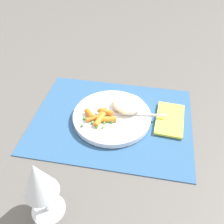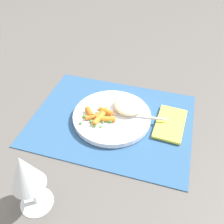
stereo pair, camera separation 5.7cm
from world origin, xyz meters
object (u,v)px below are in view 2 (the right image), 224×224
at_px(carrot_portion, 99,115).
at_px(plate, 112,116).
at_px(rice_mound, 129,105).
at_px(fork, 123,115).
at_px(wine_glass, 25,174).
at_px(napkin, 170,123).

bearing_deg(carrot_portion, plate, -145.23).
xyz_separation_m(rice_mound, fork, (0.01, 0.03, -0.01)).
xyz_separation_m(plate, wine_glass, (0.09, 0.30, 0.10)).
distance_m(fork, wine_glass, 0.34).
xyz_separation_m(plate, fork, (-0.03, -0.00, 0.01)).
xyz_separation_m(wine_glass, napkin, (-0.26, -0.33, -0.10)).
xyz_separation_m(rice_mound, carrot_portion, (0.07, 0.06, -0.01)).
xyz_separation_m(plate, carrot_portion, (0.03, 0.02, 0.02)).
height_order(wine_glass, napkin, wine_glass).
bearing_deg(rice_mound, wine_glass, 69.45).
bearing_deg(napkin, fork, 8.01).
distance_m(rice_mound, wine_glass, 0.37).
bearing_deg(rice_mound, fork, 78.26).
height_order(plate, fork, fork).
relative_size(fork, napkin, 1.50).
relative_size(plate, carrot_portion, 2.29).
relative_size(carrot_portion, fork, 0.49).
distance_m(carrot_portion, napkin, 0.21).
distance_m(wine_glass, napkin, 0.43).
xyz_separation_m(plate, rice_mound, (-0.04, -0.04, 0.02)).
relative_size(plate, fork, 1.12).
xyz_separation_m(rice_mound, wine_glass, (0.13, 0.34, 0.08)).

